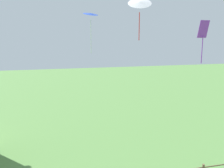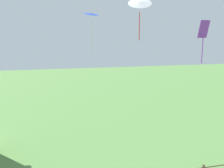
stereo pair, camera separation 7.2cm
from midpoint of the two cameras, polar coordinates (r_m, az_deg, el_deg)
kite_white_delta at (r=15.20m, az=6.21°, el=17.96°), size 1.69×1.60×2.55m
kite_blue_delta at (r=17.56m, az=-5.06°, el=15.41°), size 1.31×1.31×2.81m
kite_purple_streamer at (r=16.00m, az=19.99°, el=10.80°), size 0.78×0.39×2.54m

